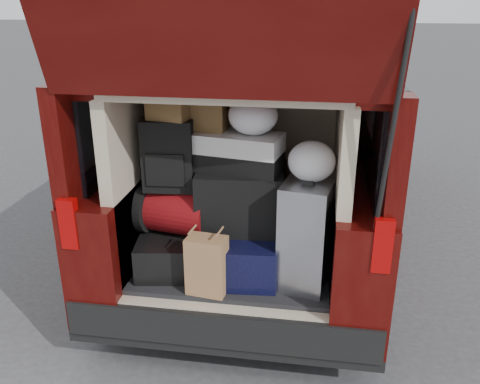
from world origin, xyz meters
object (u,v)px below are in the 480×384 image
Objects in this scene: twotone_duffel at (239,152)px; black_soft_case at (240,201)px; silver_roller at (308,231)px; navy_hardshell at (238,250)px; kraft_bag at (207,265)px; black_hardshell at (173,248)px; backpack at (169,155)px; red_duffel at (176,210)px.

black_soft_case is at bearing -52.62° from twotone_duffel.
navy_hardshell is at bearing -176.98° from silver_roller.
silver_roller reaches higher than kraft_bag.
black_soft_case is at bearing -2.73° from black_hardshell.
twotone_duffel is (0.43, 0.04, 0.02)m from backpack.
black_soft_case is 0.31m from twotone_duffel.
black_hardshell is 1.24× the size of red_duffel.
red_duffel reaches higher than kraft_bag.
black_hardshell is 1.58× the size of kraft_bag.
backpack is (-0.43, 0.03, 0.62)m from navy_hardshell.
twotone_duffel reaches higher than black_hardshell.
navy_hardshell is 0.49m from silver_roller.
kraft_bag is at bearing -39.31° from red_duffel.
silver_roller is 0.97m from backpack.
black_hardshell is 0.90m from silver_roller.
backpack reaches higher than black_soft_case.
red_duffel is (0.02, 0.03, 0.26)m from black_hardshell.
silver_roller is (0.88, -0.06, 0.22)m from black_hardshell.
black_soft_case reaches higher than black_hardshell.
twotone_duffel reaches higher than black_soft_case.
silver_roller is 1.27× the size of twotone_duffel.
black_soft_case reaches higher than navy_hardshell.
black_hardshell is at bearing 142.28° from kraft_bag.
black_soft_case reaches higher than kraft_bag.
kraft_bag reaches higher than navy_hardshell.
kraft_bag is 0.47m from black_soft_case.
twotone_duffel is at bearing 174.60° from silver_roller.
backpack is at bearing 139.87° from kraft_bag.
navy_hardshell is 0.33m from kraft_bag.
silver_roller reaches higher than navy_hardshell.
black_hardshell is at bearing -173.26° from silver_roller.
black_hardshell is at bearing -121.67° from red_duffel.
black_hardshell is 0.27m from red_duffel.
red_duffel is 0.37m from backpack.
backpack reaches higher than black_hardshell.
red_duffel is at bearing 137.41° from kraft_bag.
silver_roller is (0.44, -0.06, 0.20)m from navy_hardshell.
twotone_duffel is at bearing 0.62° from black_hardshell.
red_duffel is 0.57m from twotone_duffel.
navy_hardshell reaches higher than black_hardshell.
kraft_bag is 0.78× the size of red_duffel.
navy_hardshell is at bearing 6.77° from red_duffel.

